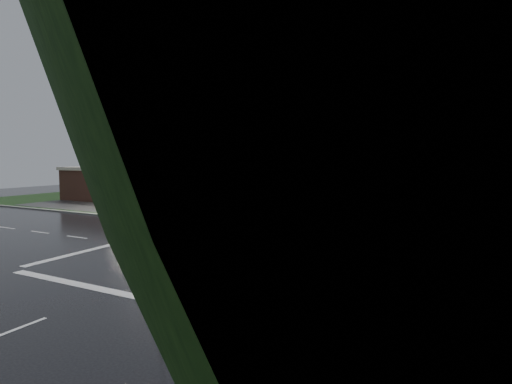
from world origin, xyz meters
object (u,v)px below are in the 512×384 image
at_px(utility_pole_n, 298,158).
at_px(tree_ne_far, 510,151).
at_px(house_near, 226,164).
at_px(tree_nw_behind, 138,153).
at_px(car_crossing, 212,259).
at_px(tree_ne_near, 483,157).
at_px(house_far, 256,163).
at_px(car_pump, 174,200).
at_px(gas_station, 129,180).
at_px(utility_pole_nw, 179,155).
at_px(pylon_sign, 178,174).
at_px(car_north, 272,213).
at_px(utility_pole_se, 318,148).

bearing_deg(utility_pole_n, tree_ne_far, -8.55).
relative_size(utility_pole_n, house_near, 0.95).
bearing_deg(tree_nw_behind, car_crossing, -42.41).
bearing_deg(tree_ne_near, house_near, 158.24).
height_order(house_far, car_pump, house_far).
height_order(gas_station, car_pump, gas_station).
relative_size(gas_station, car_pump, 5.51).
bearing_deg(utility_pole_nw, house_near, 113.37).
relative_size(pylon_sign, house_far, 0.54).
bearing_deg(car_crossing, car_north, 7.83).
relative_size(tree_ne_near, car_north, 1.92).
distance_m(tree_nw_behind, tree_ne_far, 51.15).
xyz_separation_m(tree_ne_near, car_north, (-15.92, -9.77, -4.79)).
bearing_deg(house_far, utility_pole_se, -61.32).
distance_m(utility_pole_se, car_north, 24.97).
bearing_deg(pylon_sign, house_near, 112.28).
height_order(house_far, car_crossing, house_far).
xyz_separation_m(tree_nw_behind, tree_ne_far, (50.99, 4.00, -0.00)).
bearing_deg(car_north, tree_nw_behind, -50.17).
bearing_deg(utility_pole_n, car_pump, -109.78).
height_order(house_near, house_far, same).
xyz_separation_m(car_north, car_pump, (-15.05, 5.42, -0.08)).
xyz_separation_m(gas_station, pylon_sign, (15.18, -9.20, 1.46)).
height_order(tree_ne_near, car_north, tree_ne_near).
distance_m(gas_station, house_far, 28.61).
distance_m(utility_pole_se, car_crossing, 11.22).
xyz_separation_m(utility_pole_nw, tree_ne_far, (26.65, 24.49, 0.46)).
relative_size(tree_ne_far, car_north, 2.09).
bearing_deg(tree_nw_behind, house_far, 56.56).
bearing_deg(house_near, car_north, -51.12).
relative_size(tree_nw_behind, tree_ne_near, 1.11).
distance_m(utility_pole_se, utility_pole_n, 51.16).
distance_m(house_near, car_pump, 19.19).
height_order(gas_station, tree_ne_far, tree_ne_far).
bearing_deg(house_near, car_crossing, -59.33).
bearing_deg(car_crossing, house_near, 24.17).
xyz_separation_m(house_far, tree_ne_far, (39.10, -14.01, 1.77)).
bearing_deg(car_north, gas_station, -38.55).
xyz_separation_m(utility_pole_n, car_crossing, (11.56, -40.80, -4.82)).
xyz_separation_m(house_near, tree_nw_behind, (-12.89, -6.01, 1.77)).
relative_size(house_far, tree_nw_behind, 1.10).
height_order(utility_pole_nw, car_crossing, utility_pole_nw).
distance_m(car_north, car_crossing, 15.50).
xyz_separation_m(tree_ne_near, car_pump, (-30.96, -4.36, -4.87)).
relative_size(utility_pole_se, utility_pole_n, 1.05).
xyz_separation_m(utility_pole_n, car_pump, (-7.32, -20.36, -4.78)).
bearing_deg(utility_pole_nw, tree_nw_behind, 139.90).
height_order(utility_pole_se, utility_pole_n, utility_pole_se).
distance_m(gas_station, house_near, 17.07).
height_order(utility_pole_se, house_far, utility_pole_se).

